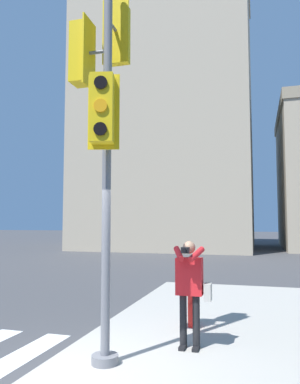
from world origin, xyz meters
The scene contains 4 objects.
traffic_signal_pole centered at (0.24, 0.56, 3.82)m, with size 0.85×1.15×5.67m.
person_photographer centered at (1.32, 1.50, 1.11)m, with size 0.58×0.54×1.60m.
fire_hydrant centered at (1.17, 2.66, 0.56)m, with size 0.21×0.27×0.83m.
building_left centered at (-4.53, 25.66, 11.22)m, with size 13.25×12.06×22.42m.
Camera 1 is at (2.33, -4.25, 2.05)m, focal length 35.00 mm.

